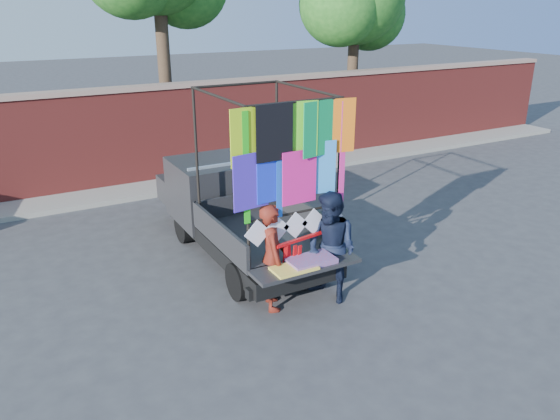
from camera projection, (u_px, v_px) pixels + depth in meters
ground at (271, 295)px, 9.16m from camera, size 90.00×90.00×0.00m
brick_wall at (146, 135)px, 14.41m from camera, size 30.00×0.45×2.61m
curb at (158, 187)px, 14.29m from camera, size 30.00×1.20×0.12m
pickup_truck at (229, 206)px, 10.77m from camera, size 2.07×5.21×3.28m
woman at (272, 257)px, 8.51m from camera, size 0.58×0.73×1.75m
man at (331, 248)px, 8.71m from camera, size 0.93×1.06×1.84m
streamer_bundle at (296, 252)px, 8.54m from camera, size 1.00×0.21×0.69m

